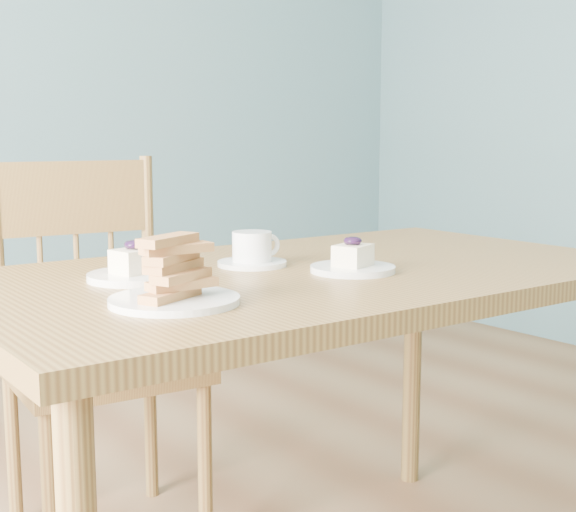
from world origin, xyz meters
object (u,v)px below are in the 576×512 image
(dining_chair, at_px, (97,347))
(cheesecake_plate_near, at_px, (353,263))
(coffee_cup, at_px, (253,251))
(cheesecake_plate_far, at_px, (135,270))
(dining_table, at_px, (310,304))
(biscotti_plate, at_px, (174,281))

(dining_chair, bearing_deg, cheesecake_plate_near, -63.13)
(dining_chair, relative_size, coffee_cup, 6.69)
(coffee_cup, bearing_deg, cheesecake_plate_far, -170.03)
(cheesecake_plate_far, bearing_deg, coffee_cup, -0.47)
(dining_table, xyz_separation_m, cheesecake_plate_near, (0.04, -0.09, 0.09))
(cheesecake_plate_far, bearing_deg, dining_chair, 74.53)
(cheesecake_plate_near, bearing_deg, cheesecake_plate_far, 153.86)
(cheesecake_plate_near, relative_size, cheesecake_plate_far, 0.94)
(dining_chair, height_order, biscotti_plate, dining_chair)
(cheesecake_plate_near, relative_size, coffee_cup, 1.18)
(cheesecake_plate_near, bearing_deg, coffee_cup, 121.33)
(cheesecake_plate_far, bearing_deg, biscotti_plate, -102.42)
(cheesecake_plate_far, height_order, coffee_cup, cheesecake_plate_far)
(dining_chair, relative_size, biscotti_plate, 4.52)
(biscotti_plate, bearing_deg, dining_chair, 75.51)
(cheesecake_plate_near, height_order, biscotti_plate, biscotti_plate)
(dining_table, distance_m, cheesecake_plate_far, 0.38)
(dining_table, bearing_deg, cheesecake_plate_near, -64.15)
(dining_chair, bearing_deg, cheesecake_plate_far, -98.87)
(dining_table, bearing_deg, coffee_cup, 129.07)
(dining_chair, distance_m, biscotti_plate, 0.81)
(cheesecake_plate_near, xyz_separation_m, biscotti_plate, (-0.44, -0.05, 0.02))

